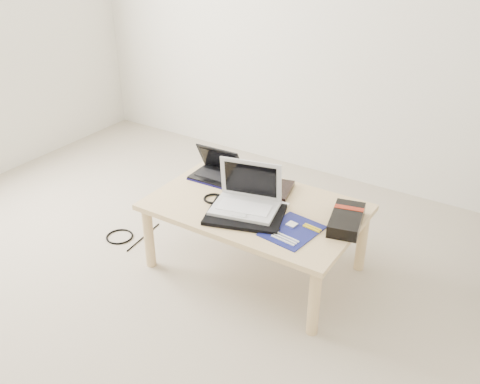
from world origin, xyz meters
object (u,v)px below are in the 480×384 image
Objects in this scene: netbook at (217,171)px; gpu_box at (346,220)px; coffee_table at (255,213)px; white_laptop at (247,198)px.

netbook reaches higher than gpu_box.
coffee_table is 3.87× the size of netbook.
gpu_box is (0.48, 0.07, 0.08)m from coffee_table.
netbook is 0.84m from gpu_box.
white_laptop is at bearing -164.31° from gpu_box.
white_laptop is at bearing -100.47° from coffee_table.
netbook is at bearing 174.11° from gpu_box.
white_laptop reaches higher than netbook.
netbook reaches higher than coffee_table.
gpu_box is at bearing 15.69° from white_laptop.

